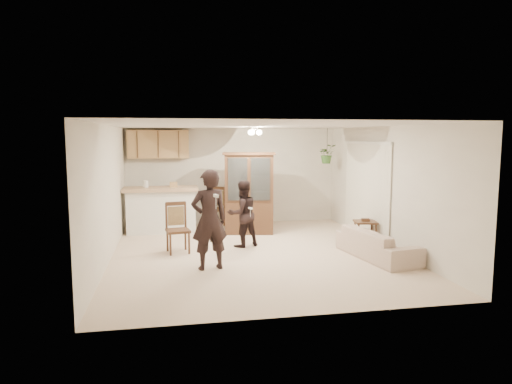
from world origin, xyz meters
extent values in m
plane|color=beige|center=(0.00, 0.00, 0.00)|extent=(6.50, 6.50, 0.00)
cube|color=silver|center=(0.00, 0.00, 2.50)|extent=(5.50, 6.50, 0.02)
cube|color=beige|center=(0.00, 3.25, 1.25)|extent=(5.50, 0.02, 2.50)
cube|color=beige|center=(0.00, -3.25, 1.25)|extent=(5.50, 0.02, 2.50)
cube|color=beige|center=(-2.75, 0.00, 1.25)|extent=(0.02, 6.50, 2.50)
cube|color=beige|center=(2.75, 0.00, 1.25)|extent=(0.02, 6.50, 2.50)
cube|color=silver|center=(-1.85, 2.35, 0.50)|extent=(1.60, 0.55, 1.00)
cube|color=tan|center=(-1.85, 2.35, 1.05)|extent=(1.75, 0.70, 0.08)
cube|color=#926440|center=(-1.90, 3.07, 2.10)|extent=(1.50, 0.34, 0.70)
imported|color=#376026|center=(2.30, 2.40, 1.85)|extent=(0.43, 0.37, 0.48)
cylinder|color=black|center=(2.30, 2.40, 2.17)|extent=(0.01, 0.01, 0.65)
imported|color=beige|center=(2.21, -0.78, 0.37)|extent=(1.02, 1.97, 0.73)
imported|color=black|center=(-0.97, -0.92, 0.90)|extent=(0.73, 0.55, 1.80)
imported|color=black|center=(-0.16, 0.59, 0.68)|extent=(0.80, 0.71, 1.35)
cube|color=#3E1F16|center=(0.20, 1.85, 0.38)|extent=(1.19, 0.64, 0.75)
cube|color=#3E1F16|center=(0.20, 1.85, 1.31)|extent=(1.18, 0.59, 1.13)
cube|color=silver|center=(0.20, 1.85, 1.31)|extent=(0.96, 0.19, 0.99)
cube|color=#3E1F16|center=(0.20, 1.85, 1.90)|extent=(1.28, 0.68, 0.06)
cube|color=#3E1F16|center=(2.46, 0.32, 0.48)|extent=(0.53, 0.53, 0.04)
cube|color=#3E1F16|center=(2.46, 0.32, 0.14)|extent=(0.44, 0.44, 0.03)
cube|color=#3E1F16|center=(2.46, 0.32, 0.53)|extent=(0.18, 0.14, 0.05)
cube|color=#3E1F16|center=(-1.49, 0.32, 0.44)|extent=(0.51, 0.51, 0.05)
cube|color=#A48352|center=(-1.49, 0.32, 0.71)|extent=(0.33, 0.09, 0.38)
cube|color=#3E1F16|center=(-1.49, 0.32, 0.96)|extent=(0.40, 0.10, 0.08)
cube|color=#3E1F16|center=(-0.54, 2.82, 0.45)|extent=(0.63, 0.63, 0.05)
cube|color=#A48352|center=(-0.54, 2.82, 0.72)|extent=(0.29, 0.23, 0.39)
cube|color=#3E1F16|center=(-0.54, 2.82, 0.97)|extent=(0.35, 0.27, 0.08)
cube|color=#3E1F16|center=(0.19, 1.99, 0.40)|extent=(0.43, 0.43, 0.04)
cube|color=#A48352|center=(0.19, 1.99, 0.65)|extent=(0.30, 0.06, 0.35)
cube|color=#3E1F16|center=(0.19, 1.99, 0.88)|extent=(0.37, 0.06, 0.07)
cube|color=white|center=(-0.89, -1.32, 1.33)|extent=(0.08, 0.16, 0.05)
cube|color=white|center=(-0.04, 0.29, 0.85)|extent=(0.08, 0.13, 0.04)
camera|label=1|loc=(-1.60, -8.66, 2.29)|focal=32.00mm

